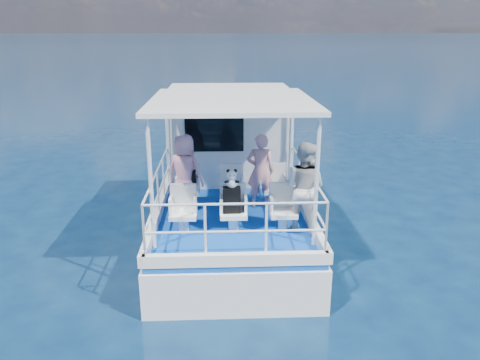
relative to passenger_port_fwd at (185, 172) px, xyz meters
name	(u,v)px	position (x,y,z in m)	size (l,w,h in m)	color
ground	(232,249)	(0.94, -0.12, -1.67)	(2000.00, 2000.00, 0.00)	#081E3E
hull	(231,230)	(0.94, 0.88, -1.67)	(3.00, 7.00, 1.60)	white
deck	(231,195)	(0.94, 0.88, -0.82)	(2.90, 6.90, 0.10)	#0A3992
cabin	(229,133)	(0.94, 2.18, 0.33)	(2.85, 2.00, 2.20)	white
canopy	(232,101)	(0.94, -0.32, 1.47)	(3.00, 3.20, 0.08)	white
canopy_posts	(232,161)	(0.94, -0.37, 0.33)	(2.77, 2.97, 2.20)	white
railings	(233,196)	(0.94, -0.70, -0.27)	(2.84, 3.59, 1.00)	white
seat_port_fwd	(188,198)	(0.04, 0.08, -0.58)	(0.48, 0.46, 0.38)	white
seat_center_fwd	(232,197)	(0.94, 0.08, -0.58)	(0.48, 0.46, 0.38)	white
seat_stbd_fwd	(275,197)	(1.84, 0.08, -0.58)	(0.48, 0.46, 0.38)	white
seat_port_aft	(184,222)	(0.04, -1.22, -0.58)	(0.48, 0.46, 0.38)	white
seat_center_aft	(233,222)	(0.94, -1.22, -0.58)	(0.48, 0.46, 0.38)	white
seat_stbd_aft	(283,221)	(1.84, -1.22, -0.58)	(0.48, 0.46, 0.38)	white
passenger_port_fwd	(185,172)	(0.00, 0.00, 0.00)	(0.58, 0.41, 1.54)	pink
passenger_stbd_fwd	(260,171)	(1.53, 0.01, 0.00)	(0.56, 0.37, 1.54)	pink
passenger_stbd_aft	(304,187)	(2.19, -1.22, 0.06)	(0.81, 0.63, 1.66)	silver
backpack_port	(188,181)	(0.06, 0.00, -0.18)	(0.32, 0.18, 0.41)	black
backpack_center	(232,200)	(0.91, -1.24, -0.16)	(0.31, 0.18, 0.47)	black
compact_camera	(187,169)	(0.05, 0.00, 0.06)	(0.11, 0.07, 0.07)	black
panda	(232,179)	(0.92, -1.25, 0.25)	(0.22, 0.18, 0.34)	white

